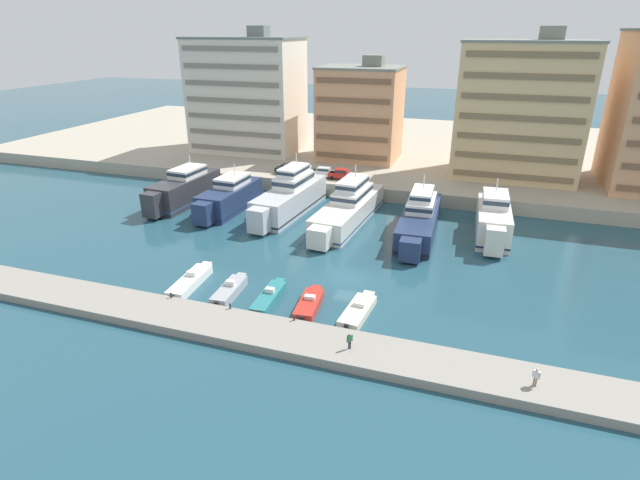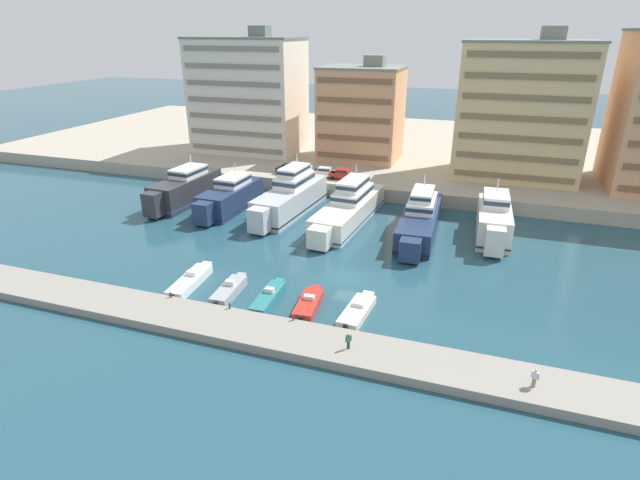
# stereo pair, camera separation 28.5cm
# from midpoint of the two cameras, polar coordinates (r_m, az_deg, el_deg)

# --- Properties ---
(ground_plane) EXTENTS (400.00, 400.00, 0.00)m
(ground_plane) POSITION_cam_midpoint_polar(r_m,az_deg,el_deg) (56.98, 3.11, -4.21)
(ground_plane) COLOR #234C5B
(quay_promenade) EXTENTS (180.00, 70.00, 2.20)m
(quay_promenade) POSITION_cam_midpoint_polar(r_m,az_deg,el_deg) (114.86, 11.87, 10.00)
(quay_promenade) COLOR #ADA38E
(quay_promenade) RESTS_ON ground
(pier_dock) EXTENTS (120.00, 5.12, 0.84)m
(pier_dock) POSITION_cam_midpoint_polar(r_m,az_deg,el_deg) (45.27, -1.88, -11.46)
(pier_dock) COLOR gray
(pier_dock) RESTS_ON ground
(yacht_charcoal_far_left) EXTENTS (5.41, 17.01, 7.44)m
(yacht_charcoal_far_left) POSITION_cam_midpoint_polar(r_m,az_deg,el_deg) (82.90, -15.10, 5.64)
(yacht_charcoal_far_left) COLOR #333338
(yacht_charcoal_far_left) RESTS_ON ground
(yacht_navy_left) EXTENTS (4.97, 16.25, 6.91)m
(yacht_navy_left) POSITION_cam_midpoint_polar(r_m,az_deg,el_deg) (78.34, -10.18, 4.88)
(yacht_navy_left) COLOR navy
(yacht_navy_left) RESTS_ON ground
(yacht_silver_mid_left) EXTENTS (6.11, 20.47, 8.71)m
(yacht_silver_mid_left) POSITION_cam_midpoint_polar(r_m,az_deg,el_deg) (75.93, -3.31, 4.98)
(yacht_silver_mid_left) COLOR silver
(yacht_silver_mid_left) RESTS_ON ground
(yacht_ivory_center_left) EXTENTS (6.36, 23.11, 7.81)m
(yacht_ivory_center_left) POSITION_cam_midpoint_polar(r_m,az_deg,el_deg) (72.52, 3.45, 3.75)
(yacht_ivory_center_left) COLOR silver
(yacht_ivory_center_left) RESTS_ON ground
(yacht_navy_center) EXTENTS (5.22, 21.10, 7.51)m
(yacht_navy_center) POSITION_cam_midpoint_polar(r_m,az_deg,el_deg) (69.73, 11.46, 2.45)
(yacht_navy_center) COLOR navy
(yacht_navy_center) RESTS_ON ground
(yacht_ivory_center_right) EXTENTS (4.74, 15.92, 7.47)m
(yacht_ivory_center_right) POSITION_cam_midpoint_polar(r_m,az_deg,el_deg) (71.07, 19.35, 2.21)
(yacht_ivory_center_right) COLOR silver
(yacht_ivory_center_right) RESTS_ON ground
(motorboat_white_far_left) EXTENTS (2.48, 8.43, 1.52)m
(motorboat_white_far_left) POSITION_cam_midpoint_polar(r_m,az_deg,el_deg) (56.70, -14.42, -4.52)
(motorboat_white_far_left) COLOR white
(motorboat_white_far_left) RESTS_ON ground
(motorboat_grey_left) EXTENTS (2.16, 6.90, 1.56)m
(motorboat_grey_left) POSITION_cam_midpoint_polar(r_m,az_deg,el_deg) (53.81, -10.15, -5.66)
(motorboat_grey_left) COLOR #9EA3A8
(motorboat_grey_left) RESTS_ON ground
(motorboat_teal_mid_left) EXTENTS (2.05, 7.50, 1.32)m
(motorboat_teal_mid_left) POSITION_cam_midpoint_polar(r_m,az_deg,el_deg) (52.19, -5.73, -6.48)
(motorboat_teal_mid_left) COLOR teal
(motorboat_teal_mid_left) RESTS_ON ground
(motorboat_red_center_left) EXTENTS (2.47, 6.73, 1.32)m
(motorboat_red_center_left) POSITION_cam_midpoint_polar(r_m,az_deg,el_deg) (50.63, -1.13, -7.30)
(motorboat_red_center_left) COLOR red
(motorboat_red_center_left) RESTS_ON ground
(motorboat_cream_center) EXTENTS (2.55, 7.36, 1.20)m
(motorboat_cream_center) POSITION_cam_midpoint_polar(r_m,az_deg,el_deg) (49.75, 4.48, -8.05)
(motorboat_cream_center) COLOR beige
(motorboat_cream_center) RESTS_ON ground
(car_black_far_left) EXTENTS (4.15, 2.02, 1.80)m
(car_black_far_left) POSITION_cam_midpoint_polar(r_m,az_deg,el_deg) (89.36, -3.57, 8.15)
(car_black_far_left) COLOR black
(car_black_far_left) RESTS_ON quay_promenade
(car_white_left) EXTENTS (4.17, 2.06, 1.80)m
(car_white_left) POSITION_cam_midpoint_polar(r_m,az_deg,el_deg) (88.13, -1.58, 7.97)
(car_white_left) COLOR white
(car_white_left) RESTS_ON quay_promenade
(car_white_mid_left) EXTENTS (4.19, 2.11, 1.80)m
(car_white_mid_left) POSITION_cam_midpoint_polar(r_m,az_deg,el_deg) (87.12, 0.60, 7.80)
(car_white_mid_left) COLOR white
(car_white_mid_left) RESTS_ON quay_promenade
(car_red_center_left) EXTENTS (4.16, 2.05, 1.80)m
(car_red_center_left) POSITION_cam_midpoint_polar(r_m,az_deg,el_deg) (86.05, 2.60, 7.59)
(car_red_center_left) COLOR red
(car_red_center_left) RESTS_ON quay_promenade
(apartment_block_far_left) EXTENTS (22.03, 13.50, 24.37)m
(apartment_block_far_left) POSITION_cam_midpoint_polar(r_m,az_deg,el_deg) (107.30, -8.11, 16.06)
(apartment_block_far_left) COLOR silver
(apartment_block_far_left) RESTS_ON quay_promenade
(apartment_block_left) EXTENTS (15.19, 12.51, 19.38)m
(apartment_block_left) POSITION_cam_midpoint_polar(r_m,az_deg,el_deg) (99.60, 4.85, 14.24)
(apartment_block_left) COLOR tan
(apartment_block_left) RESTS_ON quay_promenade
(apartment_block_mid_left) EXTENTS (20.55, 12.50, 24.24)m
(apartment_block_mid_left) POSITION_cam_midpoint_polar(r_m,az_deg,el_deg) (91.98, 22.05, 13.49)
(apartment_block_mid_left) COLOR #E0BC84
(apartment_block_mid_left) RESTS_ON quay_promenade
(pedestrian_near_edge) EXTENTS (0.45, 0.47, 1.57)m
(pedestrian_near_edge) POSITION_cam_midpoint_polar(r_m,az_deg,el_deg) (43.11, 3.47, -11.29)
(pedestrian_near_edge) COLOR #282D3D
(pedestrian_near_edge) RESTS_ON pier_dock
(pedestrian_mid_deck) EXTENTS (0.57, 0.38, 1.60)m
(pedestrian_mid_deck) POSITION_cam_midpoint_polar(r_m,az_deg,el_deg) (42.40, 23.54, -14.10)
(pedestrian_mid_deck) COLOR #7A6B56
(pedestrian_mid_deck) RESTS_ON pier_dock
(bollard_west) EXTENTS (0.20, 0.20, 0.61)m
(bollard_west) POSITION_cam_midpoint_polar(r_m,az_deg,el_deg) (53.04, -16.55, -6.00)
(bollard_west) COLOR #2D2D33
(bollard_west) RESTS_ON pier_dock
(bollard_west_mid) EXTENTS (0.20, 0.20, 0.61)m
(bollard_west_mid) POSITION_cam_midpoint_polar(r_m,az_deg,el_deg) (49.76, -10.14, -7.37)
(bollard_west_mid) COLOR #2D2D33
(bollard_west_mid) RESTS_ON pier_dock
(bollard_east_mid) EXTENTS (0.20, 0.20, 0.61)m
(bollard_east_mid) POSITION_cam_midpoint_polar(r_m,az_deg,el_deg) (47.20, -2.89, -8.81)
(bollard_east_mid) COLOR #2D2D33
(bollard_east_mid) RESTS_ON pier_dock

